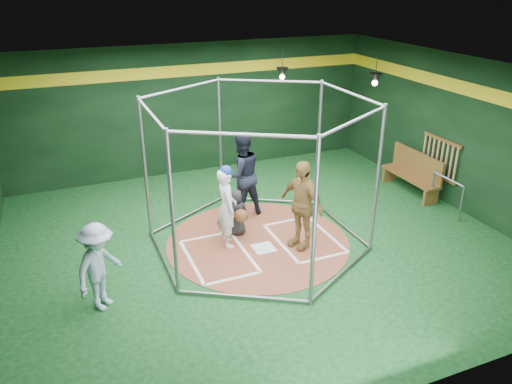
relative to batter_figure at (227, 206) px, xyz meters
name	(u,v)px	position (x,y,z in m)	size (l,w,h in m)	color
room_shell	(258,163)	(0.62, -0.14, 0.88)	(10.10, 9.10, 3.53)	#0D3A15
clay_disc	(258,242)	(0.62, -0.15, -0.87)	(3.80, 3.80, 0.01)	brown
home_plate	(264,248)	(0.62, -0.45, -0.86)	(0.43, 0.43, 0.01)	white
batter_box_left	(218,256)	(-0.33, -0.40, -0.86)	(1.17, 1.77, 0.01)	white
batter_box_right	(304,238)	(1.57, -0.40, -0.86)	(1.17, 1.77, 0.01)	white
batting_cage	(258,175)	(0.62, -0.15, 0.62)	(4.05, 4.67, 3.00)	gray
bat_rack	(439,158)	(5.54, 0.25, 0.17)	(0.07, 1.25, 0.98)	brown
pendant_lamp_near	(282,72)	(2.82, 3.45, 1.87)	(0.34, 0.34, 0.90)	black
pendant_lamp_far	(375,78)	(4.62, 1.85, 1.87)	(0.34, 0.34, 0.90)	black
batter_figure	(227,206)	(0.00, 0.00, 0.00)	(0.45, 0.64, 1.73)	white
visitor_leopard	(301,205)	(1.35, -0.62, 0.06)	(1.08, 0.45, 1.85)	tan
catcher_figure	(237,213)	(0.34, 0.32, -0.36)	(0.57, 0.63, 1.00)	black
umpire	(241,174)	(0.77, 1.19, 0.13)	(0.97, 0.75, 1.99)	black
bystander_blue	(99,267)	(-2.61, -1.16, -0.10)	(1.00, 0.57, 1.55)	#9EB8D2
dugout_bench	(413,172)	(5.25, 0.76, -0.33)	(0.43, 1.82, 1.06)	brown
steel_railing	(447,190)	(5.17, -0.53, -0.30)	(0.05, 1.01, 0.87)	gray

